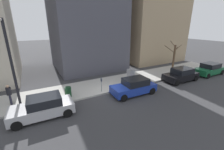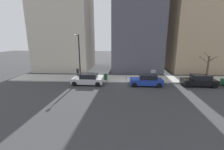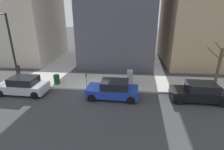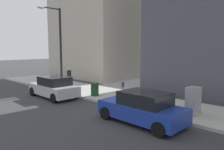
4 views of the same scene
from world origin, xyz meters
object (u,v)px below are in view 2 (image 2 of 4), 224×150
Objects in this scene: office_tower_left at (197,18)px; office_tower_right at (65,27)px; pedestrian_near_meter at (78,72)px; trash_bin at (105,77)px; utility_box at (153,75)px; parked_car_silver at (88,79)px; parking_meter at (126,75)px; streetlamp at (79,54)px; bare_tree at (208,66)px; parked_car_blue at (146,80)px; parked_car_black at (199,81)px.

office_tower_left is 1.19× the size of office_tower_right.
pedestrian_near_meter is 0.10× the size of office_tower_right.
trash_bin is at bearing 120.17° from office_tower_left.
utility_box is at bearing 133.65° from office_tower_left.
parked_car_silver is 5.46m from parking_meter.
office_tower_right reaches higher than utility_box.
streetlamp reaches higher than pedestrian_near_meter.
utility_box is at bearing -73.74° from parked_car_silver.
streetlamp is at bearing 48.34° from parked_car_silver.
bare_tree is at bearing -76.33° from parked_car_silver.
bare_tree is 0.24× the size of office_tower_right.
parked_car_blue is at bearing -98.90° from streetlamp.
trash_bin is at bearing 71.82° from parked_car_blue.
streetlamp reaches higher than parked_car_black.
bare_tree is (3.70, -17.61, 1.26)m from parked_car_silver.
office_tower_right is at bearing 90.30° from office_tower_left.
parking_meter reaches higher than trash_bin.
utility_box is 0.22× the size of streetlamp.
utility_box is 0.07× the size of office_tower_left.
utility_box is 11.37m from pedestrian_near_meter.
office_tower_left reaches higher than utility_box.
office_tower_right reaches higher than parked_car_blue.
parked_car_blue is 20.20m from office_tower_right.
trash_bin is (0.62, -3.63, -3.42)m from streetlamp.
trash_bin is (-0.40, 7.00, -0.25)m from utility_box.
streetlamp reaches higher than bare_tree.
parking_meter is at bearing -88.56° from streetlamp.
utility_box is 7.02m from trash_bin.
parked_car_black and parked_car_silver have the same top height.
parking_meter is at bearing -71.97° from parked_car_silver.
parked_car_black is 15.55m from office_tower_left.
bare_tree is at bearing -82.98° from streetlamp.
parked_car_blue is 3.07m from parking_meter.
office_tower_left is (8.07, -1.44, 8.00)m from bare_tree.
parked_car_black is 0.25× the size of office_tower_right.
parked_car_silver is 3.15× the size of parking_meter.
trash_bin is 0.54× the size of pedestrian_near_meter.
pedestrian_near_meter is at bearing 92.39° from bare_tree.
streetlamp is 19.30m from bare_tree.
trash_bin is 0.05× the size of office_tower_left.
utility_box reaches higher than parked_car_blue.
parked_car_blue is at bearing 150.89° from utility_box.
office_tower_left is (9.80, -16.86, 9.39)m from trash_bin.
streetlamp is at bearing 91.44° from parking_meter.
streetlamp is at bearing -160.78° from pedestrian_near_meter.
utility_box is (2.30, 5.48, 0.11)m from parked_car_black.
parking_meter is 12.61m from bare_tree.
office_tower_right reaches higher than parked_car_black.
bare_tree is at bearing -83.60° from trash_bin.
parked_car_silver is 3.61m from pedestrian_near_meter.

